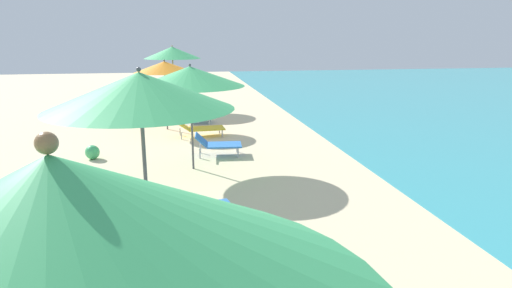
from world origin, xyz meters
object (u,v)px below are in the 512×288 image
at_px(umbrella_fourth, 140,91).
at_px(lounger_fourth_shoreside, 195,209).
at_px(lounger_farthest_inland, 201,106).
at_px(lounger_fifth_shoreside, 217,144).
at_px(umbrella_sixth, 164,67).
at_px(lounger_sixth_inland, 199,127).
at_px(umbrella_fifth, 190,76).
at_px(umbrella_third, 59,245).
at_px(lounger_sixth_shoreside, 193,115).
at_px(lounger_farthest_shoreside, 191,99).
at_px(umbrella_farthest, 172,53).
at_px(beach_ball, 92,152).

distance_m(umbrella_fourth, lounger_fourth_shoreside, 2.58).
bearing_deg(lounger_farthest_inland, lounger_fifth_shoreside, -78.23).
xyz_separation_m(lounger_fifth_shoreside, umbrella_sixth, (-1.38, 3.61, 1.77)).
bearing_deg(lounger_sixth_inland, umbrella_fourth, -101.14).
bearing_deg(umbrella_fifth, umbrella_fourth, -99.23).
xyz_separation_m(lounger_fifth_shoreside, lounger_sixth_inland, (-0.37, 2.34, -0.03)).
relative_size(umbrella_third, lounger_fifth_shoreside, 2.27).
distance_m(lounger_sixth_shoreside, lounger_sixth_inland, 2.18).
height_order(lounger_farthest_shoreside, lounger_farthest_inland, lounger_farthest_inland).
xyz_separation_m(umbrella_third, lounger_farthest_inland, (1.17, 16.44, -2.22)).
height_order(lounger_fourth_shoreside, umbrella_fifth, umbrella_fifth).
xyz_separation_m(umbrella_sixth, lounger_sixth_inland, (1.01, -1.27, -1.80)).
xyz_separation_m(umbrella_fifth, lounger_sixth_shoreside, (0.20, 5.62, -1.90)).
distance_m(lounger_sixth_shoreside, lounger_farthest_inland, 1.91).
distance_m(umbrella_fifth, umbrella_sixth, 4.76).
bearing_deg(umbrella_third, umbrella_farthest, 89.66).
distance_m(umbrella_third, umbrella_sixth, 13.66).
relative_size(umbrella_third, lounger_farthest_inland, 2.17).
bearing_deg(umbrella_third, lounger_farthest_shoreside, 87.48).
distance_m(lounger_farthest_shoreside, beach_ball, 8.87).
distance_m(umbrella_third, lounger_sixth_shoreside, 14.76).
xyz_separation_m(umbrella_third, lounger_fifth_shoreside, (1.26, 10.05, -2.22)).
distance_m(umbrella_third, lounger_farthest_inland, 16.63).
height_order(umbrella_fifth, umbrella_sixth, umbrella_fifth).
xyz_separation_m(lounger_fourth_shoreside, umbrella_farthest, (-0.41, 11.84, 2.12)).
relative_size(lounger_sixth_shoreside, beach_ball, 3.74).
relative_size(lounger_fifth_shoreside, lounger_farthest_inland, 0.95).
relative_size(umbrella_fifth, lounger_sixth_inland, 1.58).
relative_size(umbrella_third, umbrella_fifth, 1.15).
distance_m(umbrella_third, lounger_fourth_shoreside, 6.15).
distance_m(lounger_sixth_inland, lounger_farthest_shoreside, 6.28).
height_order(umbrella_fourth, lounger_farthest_shoreside, umbrella_fourth).
bearing_deg(lounger_fifth_shoreside, lounger_fourth_shoreside, -95.36).
bearing_deg(lounger_sixth_shoreside, lounger_sixth_inland, -80.22).
bearing_deg(lounger_fourth_shoreside, umbrella_third, -107.31).
bearing_deg(beach_ball, lounger_sixth_inland, 37.34).
distance_m(lounger_fourth_shoreside, umbrella_fifth, 3.76).
xyz_separation_m(umbrella_third, lounger_farthest_shoreside, (0.82, 18.66, -2.23)).
bearing_deg(beach_ball, umbrella_fifth, -26.93).
distance_m(lounger_fourth_shoreside, lounger_fifth_shoreside, 4.41).
xyz_separation_m(umbrella_fourth, umbrella_farthest, (0.25, 13.13, -0.02)).
distance_m(umbrella_fifth, lounger_sixth_shoreside, 5.94).
distance_m(umbrella_fourth, lounger_sixth_shoreside, 10.41).
bearing_deg(umbrella_fifth, umbrella_third, -93.79).
xyz_separation_m(umbrella_third, umbrella_farthest, (0.11, 17.55, -0.13)).
bearing_deg(lounger_sixth_inland, lounger_sixth_shoreside, 88.81).
height_order(lounger_fourth_shoreside, lounger_farthest_shoreside, lounger_fourth_shoreside).
bearing_deg(umbrella_fourth, umbrella_farthest, 88.91).
distance_m(lounger_farthest_inland, beach_ball, 6.94).
xyz_separation_m(umbrella_fifth, lounger_farthest_shoreside, (0.23, 9.72, -1.88)).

